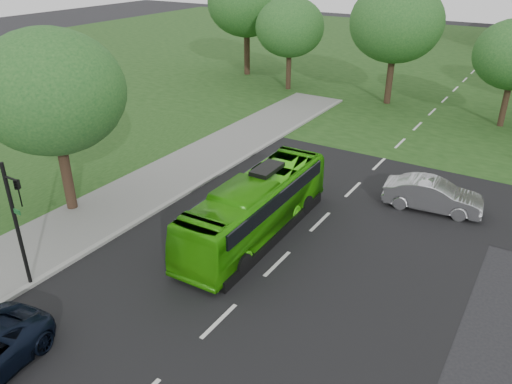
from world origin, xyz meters
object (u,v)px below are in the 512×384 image
tree_side_near (51,92)px  sedan (433,195)px  traffic_light (17,218)px  tree_park_a (290,27)px  tree_park_b (396,23)px  bus (256,207)px  tree_park_f (247,3)px

tree_side_near → sedan: size_ratio=1.87×
traffic_light → tree_side_near: bearing=102.8°
tree_park_a → tree_park_b: (8.96, 0.28, 0.97)m
tree_park_a → bus: bearing=-64.6°
tree_park_f → bus: tree_park_f is taller
tree_park_b → bus: 23.54m
bus → tree_park_a: bearing=113.9°
bus → traffic_light: bearing=-124.9°
bus → tree_side_near: bearing=-163.7°
tree_park_a → tree_park_b: size_ratio=0.84×
tree_park_b → tree_side_near: size_ratio=1.09×
tree_park_a → bus: (10.74, -22.67, -3.93)m
tree_side_near → bus: tree_side_near is taller
tree_park_f → tree_side_near: size_ratio=1.15×
tree_park_a → tree_park_f: 6.93m
tree_park_b → tree_side_near: (-6.93, -25.74, -0.46)m
tree_park_b → tree_side_near: bearing=-105.1°
sedan → bus: bearing=130.1°
tree_park_f → tree_side_near: (8.20, -28.28, -0.91)m
tree_side_near → traffic_light: bearing=-53.2°
tree_park_f → tree_side_near: bearing=-73.8°
tree_park_a → sedan: size_ratio=1.70×
tree_park_b → sedan: (7.76, -16.52, -5.49)m
tree_park_f → tree_side_near: 29.46m
tree_park_f → bus: (16.91, -25.50, -5.35)m
tree_park_a → tree_park_f: size_ratio=0.79×
sedan → tree_park_f: bearing=43.2°
tree_park_f → tree_park_b: bearing=-9.5°
tree_side_near → tree_park_b: bearing=74.9°
tree_park_b → tree_park_f: 15.35m
tree_park_b → bus: size_ratio=0.96×
tree_side_near → sedan: (14.69, 9.22, -5.03)m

